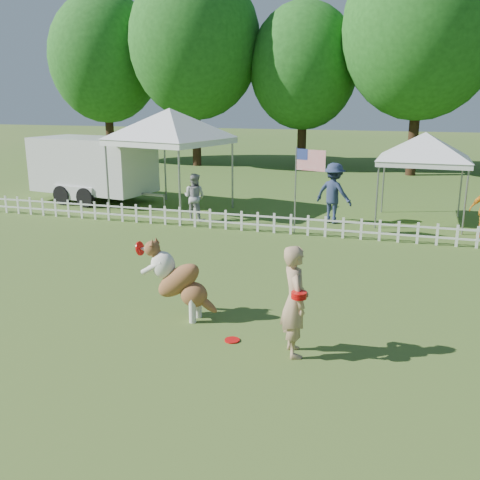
{
  "coord_description": "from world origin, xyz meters",
  "views": [
    {
      "loc": [
        2.86,
        -7.82,
        3.84
      ],
      "look_at": [
        -0.23,
        2.0,
        1.1
      ],
      "focal_mm": 40.0,
      "sensor_mm": 36.0,
      "label": 1
    }
  ],
  "objects_px": {
    "handler": "(295,301)",
    "canopy_tent_left": "(171,162)",
    "frisbee_on_turf": "(232,340)",
    "spectator_a": "(194,197)",
    "spectator_b": "(334,193)",
    "canopy_tent_right": "(422,179)",
    "dog": "(180,281)",
    "cargo_trailer": "(93,169)",
    "flag_pole": "(295,191)"
  },
  "relations": [
    {
      "from": "canopy_tent_right",
      "to": "spectator_b",
      "type": "height_order",
      "value": "canopy_tent_right"
    },
    {
      "from": "canopy_tent_right",
      "to": "cargo_trailer",
      "type": "distance_m",
      "value": 11.88
    },
    {
      "from": "canopy_tent_right",
      "to": "cargo_trailer",
      "type": "height_order",
      "value": "canopy_tent_right"
    },
    {
      "from": "dog",
      "to": "frisbee_on_turf",
      "type": "bearing_deg",
      "value": -26.17
    },
    {
      "from": "canopy_tent_left",
      "to": "dog",
      "type": "bearing_deg",
      "value": -50.76
    },
    {
      "from": "canopy_tent_right",
      "to": "spectator_a",
      "type": "height_order",
      "value": "canopy_tent_right"
    },
    {
      "from": "canopy_tent_left",
      "to": "cargo_trailer",
      "type": "xyz_separation_m",
      "value": [
        -3.63,
        0.84,
        -0.49
      ]
    },
    {
      "from": "handler",
      "to": "dog",
      "type": "xyz_separation_m",
      "value": [
        -2.24,
        0.77,
        -0.17
      ]
    },
    {
      "from": "spectator_a",
      "to": "frisbee_on_turf",
      "type": "bearing_deg",
      "value": 123.06
    },
    {
      "from": "handler",
      "to": "canopy_tent_left",
      "type": "relative_size",
      "value": 0.51
    },
    {
      "from": "canopy_tent_right",
      "to": "cargo_trailer",
      "type": "relative_size",
      "value": 0.5
    },
    {
      "from": "dog",
      "to": "spectator_a",
      "type": "distance_m",
      "value": 7.97
    },
    {
      "from": "spectator_a",
      "to": "cargo_trailer",
      "type": "bearing_deg",
      "value": -14.99
    },
    {
      "from": "frisbee_on_turf",
      "to": "canopy_tent_right",
      "type": "height_order",
      "value": "canopy_tent_right"
    },
    {
      "from": "canopy_tent_right",
      "to": "flag_pole",
      "type": "height_order",
      "value": "canopy_tent_right"
    },
    {
      "from": "cargo_trailer",
      "to": "flag_pole",
      "type": "height_order",
      "value": "flag_pole"
    },
    {
      "from": "handler",
      "to": "flag_pole",
      "type": "relative_size",
      "value": 0.69
    },
    {
      "from": "frisbee_on_turf",
      "to": "flag_pole",
      "type": "relative_size",
      "value": 0.1
    },
    {
      "from": "cargo_trailer",
      "to": "spectator_b",
      "type": "height_order",
      "value": "cargo_trailer"
    },
    {
      "from": "frisbee_on_turf",
      "to": "handler",
      "type": "bearing_deg",
      "value": -7.37
    },
    {
      "from": "flag_pole",
      "to": "canopy_tent_left",
      "type": "bearing_deg",
      "value": 174.31
    },
    {
      "from": "dog",
      "to": "canopy_tent_right",
      "type": "bearing_deg",
      "value": 67.93
    },
    {
      "from": "spectator_a",
      "to": "spectator_b",
      "type": "distance_m",
      "value": 4.43
    },
    {
      "from": "handler",
      "to": "flag_pole",
      "type": "distance_m",
      "value": 7.65
    },
    {
      "from": "dog",
      "to": "cargo_trailer",
      "type": "bearing_deg",
      "value": 131.09
    },
    {
      "from": "handler",
      "to": "canopy_tent_left",
      "type": "distance_m",
      "value": 11.38
    },
    {
      "from": "handler",
      "to": "cargo_trailer",
      "type": "bearing_deg",
      "value": 19.71
    },
    {
      "from": "handler",
      "to": "frisbee_on_turf",
      "type": "height_order",
      "value": "handler"
    },
    {
      "from": "flag_pole",
      "to": "cargo_trailer",
      "type": "bearing_deg",
      "value": 178.18
    },
    {
      "from": "cargo_trailer",
      "to": "spectator_a",
      "type": "xyz_separation_m",
      "value": [
        4.95,
        -2.01,
        -0.47
      ]
    },
    {
      "from": "canopy_tent_left",
      "to": "canopy_tent_right",
      "type": "xyz_separation_m",
      "value": [
        8.24,
        0.67,
        -0.33
      ]
    },
    {
      "from": "canopy_tent_right",
      "to": "canopy_tent_left",
      "type": "bearing_deg",
      "value": -173.94
    },
    {
      "from": "frisbee_on_turf",
      "to": "cargo_trailer",
      "type": "relative_size",
      "value": 0.04
    },
    {
      "from": "canopy_tent_left",
      "to": "spectator_b",
      "type": "xyz_separation_m",
      "value": [
        5.63,
        -0.18,
        -0.77
      ]
    },
    {
      "from": "handler",
      "to": "spectator_b",
      "type": "bearing_deg",
      "value": -20.17
    },
    {
      "from": "canopy_tent_right",
      "to": "spectator_b",
      "type": "distance_m",
      "value": 2.78
    },
    {
      "from": "flag_pole",
      "to": "spectator_b",
      "type": "relative_size",
      "value": 1.33
    },
    {
      "from": "flag_pole",
      "to": "spectator_a",
      "type": "relative_size",
      "value": 1.65
    },
    {
      "from": "spectator_b",
      "to": "frisbee_on_turf",
      "type": "bearing_deg",
      "value": 110.34
    },
    {
      "from": "frisbee_on_turf",
      "to": "spectator_b",
      "type": "xyz_separation_m",
      "value": [
        0.36,
        9.11,
        0.94
      ]
    },
    {
      "from": "frisbee_on_turf",
      "to": "flag_pole",
      "type": "height_order",
      "value": "flag_pole"
    },
    {
      "from": "handler",
      "to": "cargo_trailer",
      "type": "xyz_separation_m",
      "value": [
        -9.95,
        10.26,
        0.36
      ]
    },
    {
      "from": "spectator_b",
      "to": "flag_pole",
      "type": "bearing_deg",
      "value": 86.43
    },
    {
      "from": "spectator_a",
      "to": "handler",
      "type": "bearing_deg",
      "value": 128.31
    },
    {
      "from": "frisbee_on_turf",
      "to": "canopy_tent_left",
      "type": "relative_size",
      "value": 0.07
    },
    {
      "from": "dog",
      "to": "spectator_b",
      "type": "xyz_separation_m",
      "value": [
        1.55,
        8.47,
        0.25
      ]
    },
    {
      "from": "handler",
      "to": "flag_pole",
      "type": "height_order",
      "value": "flag_pole"
    },
    {
      "from": "canopy_tent_left",
      "to": "cargo_trailer",
      "type": "height_order",
      "value": "canopy_tent_left"
    },
    {
      "from": "frisbee_on_turf",
      "to": "canopy_tent_left",
      "type": "bearing_deg",
      "value": 119.59
    },
    {
      "from": "handler",
      "to": "spectator_b",
      "type": "relative_size",
      "value": 0.92
    }
  ]
}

